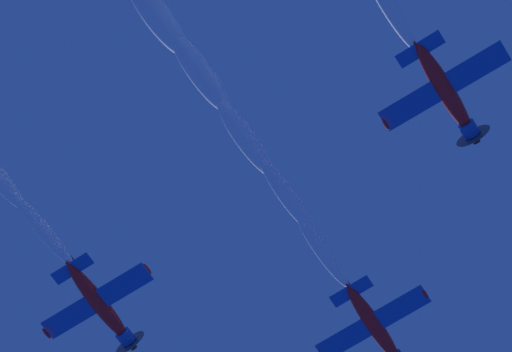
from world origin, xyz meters
TOP-DOWN VIEW (x-y plane):
  - airplane_lead at (-1.72, 0.67)m, footprint 8.02×8.88m
  - airplane_left_wingman at (4.22, -18.40)m, footprint 8.02×8.87m
  - airplane_right_wingman at (15.33, 7.52)m, footprint 8.02×8.86m

SIDE VIEW (x-z plane):
  - airplane_left_wingman at x=4.22m, z-range 57.18..59.92m
  - airplane_right_wingman at x=15.33m, z-range 57.26..59.99m
  - airplane_lead at x=-1.72m, z-range 58.18..61.16m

